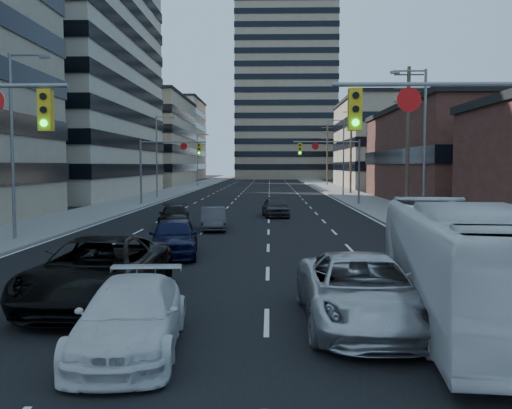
{
  "coord_description": "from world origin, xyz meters",
  "views": [
    {
      "loc": [
        1.87,
        -7.15,
        3.7
      ],
      "look_at": [
        1.35,
        14.4,
        2.2
      ],
      "focal_mm": 40.0,
      "sensor_mm": 36.0,
      "label": 1
    }
  ],
  "objects_px": {
    "silver_suv": "(362,291)",
    "white_van": "(131,317)",
    "black_pickup": "(98,271)",
    "sedan_blue": "(174,237)",
    "transit_bus": "(459,263)"
  },
  "relations": [
    {
      "from": "black_pickup",
      "to": "transit_bus",
      "type": "height_order",
      "value": "transit_bus"
    },
    {
      "from": "transit_bus",
      "to": "sedan_blue",
      "type": "distance_m",
      "value": 12.62
    },
    {
      "from": "silver_suv",
      "to": "transit_bus",
      "type": "relative_size",
      "value": 0.57
    },
    {
      "from": "black_pickup",
      "to": "white_van",
      "type": "height_order",
      "value": "black_pickup"
    },
    {
      "from": "white_van",
      "to": "transit_bus",
      "type": "xyz_separation_m",
      "value": [
        7.16,
        2.23,
        0.72
      ]
    },
    {
      "from": "white_van",
      "to": "transit_bus",
      "type": "bearing_deg",
      "value": 12.89
    },
    {
      "from": "black_pickup",
      "to": "transit_bus",
      "type": "relative_size",
      "value": 0.62
    },
    {
      "from": "transit_bus",
      "to": "white_van",
      "type": "bearing_deg",
      "value": -156.83
    },
    {
      "from": "white_van",
      "to": "sedan_blue",
      "type": "height_order",
      "value": "sedan_blue"
    },
    {
      "from": "silver_suv",
      "to": "transit_bus",
      "type": "xyz_separation_m",
      "value": [
        2.3,
        0.32,
        0.61
      ]
    },
    {
      "from": "black_pickup",
      "to": "sedan_blue",
      "type": "bearing_deg",
      "value": 86.52
    },
    {
      "from": "silver_suv",
      "to": "white_van",
      "type": "bearing_deg",
      "value": -159.59
    },
    {
      "from": "transit_bus",
      "to": "black_pickup",
      "type": "bearing_deg",
      "value": 175.78
    },
    {
      "from": "black_pickup",
      "to": "sedan_blue",
      "type": "distance_m",
      "value": 7.93
    },
    {
      "from": "black_pickup",
      "to": "sedan_blue",
      "type": "height_order",
      "value": "black_pickup"
    }
  ]
}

